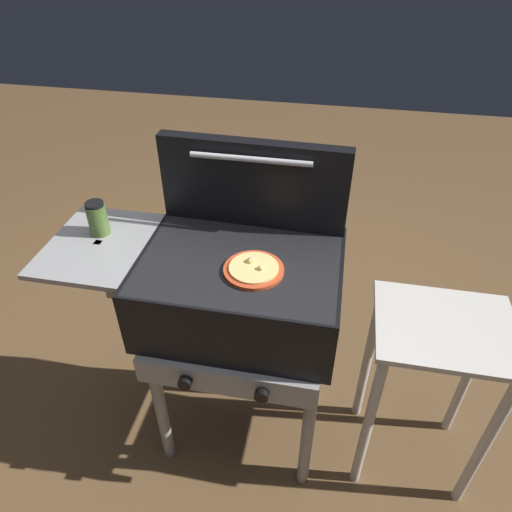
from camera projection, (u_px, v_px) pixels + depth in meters
name	position (u px, v px, depth m)	size (l,w,h in m)	color
ground_plane	(245.00, 423.00, 1.99)	(8.00, 8.00, 0.00)	brown
grill	(237.00, 294.00, 1.53)	(0.96, 0.53, 0.90)	black
grill_lid_open	(253.00, 184.00, 1.52)	(0.63, 0.09, 0.30)	black
pizza_cheese	(254.00, 269.00, 1.39)	(0.18, 0.18, 0.03)	#C64723
sauce_jar	(98.00, 218.00, 1.52)	(0.07, 0.07, 0.12)	#4C6B2D
prep_table	(432.00, 368.00, 1.57)	(0.44, 0.36, 0.73)	beige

